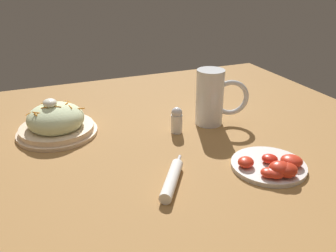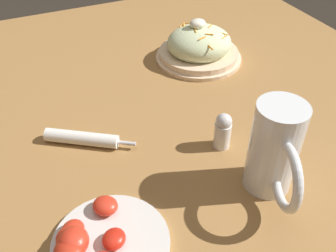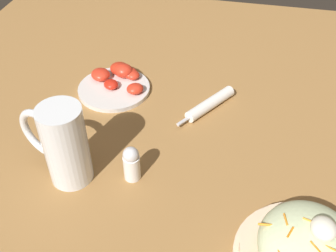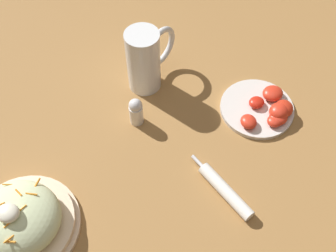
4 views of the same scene
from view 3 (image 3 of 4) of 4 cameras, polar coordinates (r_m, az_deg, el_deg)
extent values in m
plane|color=#9E703D|center=(0.87, 2.32, -1.54)|extent=(1.43, 1.43, 0.00)
ellipsoid|color=beige|center=(0.68, 19.52, -15.92)|extent=(0.17, 0.16, 0.08)
cylinder|color=orange|center=(0.63, 20.60, -16.16)|extent=(0.02, 0.02, 0.01)
cylinder|color=orange|center=(0.65, 14.17, -13.53)|extent=(0.01, 0.03, 0.01)
cylinder|color=orange|center=(0.65, 16.48, -12.70)|extent=(0.02, 0.01, 0.00)
cylinder|color=orange|center=(0.66, 22.53, -13.57)|extent=(0.01, 0.02, 0.01)
cylinder|color=orange|center=(0.64, 22.28, -15.86)|extent=(0.01, 0.02, 0.01)
cylinder|color=orange|center=(0.64, 17.10, -14.29)|extent=(0.02, 0.01, 0.00)
cylinder|color=orange|center=(0.65, 19.66, -12.64)|extent=(0.01, 0.02, 0.01)
ellipsoid|color=white|center=(0.64, 21.37, -13.47)|extent=(0.04, 0.04, 0.02)
cylinder|color=white|center=(0.75, -14.40, -2.68)|extent=(0.08, 0.08, 0.17)
cylinder|color=#B76B14|center=(0.78, -13.90, -4.85)|extent=(0.07, 0.07, 0.08)
cylinder|color=white|center=(0.75, -14.48, -2.33)|extent=(0.07, 0.07, 0.01)
torus|color=white|center=(0.79, -17.60, -1.07)|extent=(0.05, 0.11, 0.11)
cylinder|color=white|center=(0.94, 6.06, 3.21)|extent=(0.14, 0.10, 0.03)
cylinder|color=silver|center=(0.89, 2.21, 0.70)|extent=(0.03, 0.03, 0.01)
cylinder|color=silver|center=(1.01, -7.71, 5.29)|extent=(0.18, 0.18, 0.01)
ellipsoid|color=red|center=(1.03, -9.62, 7.27)|extent=(0.07, 0.07, 0.03)
ellipsoid|color=red|center=(1.00, -8.15, 5.90)|extent=(0.05, 0.05, 0.02)
ellipsoid|color=red|center=(1.02, -5.09, 7.29)|extent=(0.05, 0.05, 0.02)
ellipsoid|color=red|center=(1.03, -6.39, 7.87)|extent=(0.06, 0.06, 0.03)
ellipsoid|color=red|center=(1.03, -5.56, 7.59)|extent=(0.06, 0.06, 0.02)
ellipsoid|color=red|center=(0.97, -4.74, 5.33)|extent=(0.06, 0.06, 0.02)
ellipsoid|color=red|center=(1.04, -6.95, 8.16)|extent=(0.05, 0.05, 0.03)
cylinder|color=white|center=(0.77, -5.18, -5.90)|extent=(0.03, 0.03, 0.05)
sphere|color=silver|center=(0.75, -5.34, -4.12)|extent=(0.03, 0.03, 0.03)
camera|label=1|loc=(1.39, 24.83, 32.63)|focal=38.96mm
camera|label=2|loc=(1.03, -30.33, 31.86)|focal=40.22mm
camera|label=4|loc=(0.84, 53.13, 43.82)|focal=43.33mm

